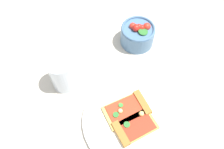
% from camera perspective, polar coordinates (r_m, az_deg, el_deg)
% --- Properties ---
extents(ground_plane, '(2.40, 2.40, 0.00)m').
position_cam_1_polar(ground_plane, '(0.71, 5.42, -7.77)').
color(ground_plane, beige).
rests_on(ground_plane, ground).
extents(plate, '(0.28, 0.28, 0.01)m').
position_cam_1_polar(plate, '(0.69, 4.71, -10.90)').
color(plate, white).
rests_on(plate, ground_plane).
extents(pizza_slice_near, '(0.15, 0.14, 0.02)m').
position_cam_1_polar(pizza_slice_near, '(0.69, 4.35, -8.25)').
color(pizza_slice_near, '#E5B256').
rests_on(pizza_slice_near, plate).
extents(pizza_slice_far, '(0.13, 0.13, 0.02)m').
position_cam_1_polar(pizza_slice_far, '(0.67, 5.25, -12.56)').
color(pizza_slice_far, gold).
rests_on(pizza_slice_far, plate).
extents(salad_bowl, '(0.11, 0.11, 0.09)m').
position_cam_1_polar(salad_bowl, '(0.82, 6.35, 9.54)').
color(salad_bowl, '#4C7299').
rests_on(salad_bowl, ground_plane).
extents(soda_glass, '(0.07, 0.07, 0.11)m').
position_cam_1_polar(soda_glass, '(0.71, -11.66, -0.03)').
color(soda_glass, silver).
rests_on(soda_glass, ground_plane).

